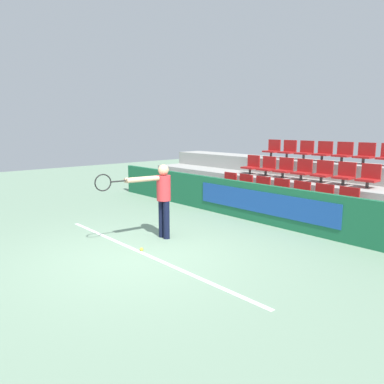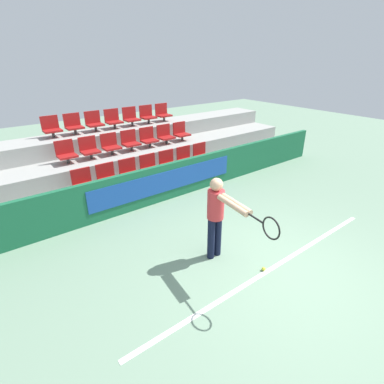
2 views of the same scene
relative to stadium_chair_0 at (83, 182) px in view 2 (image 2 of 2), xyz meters
The scene contains 29 objects.
ground_plane 4.60m from the stadium_chair_0, 67.59° to the right, with size 30.00×30.00×0.00m, color gray.
court_baseline 4.47m from the stadium_chair_0, 66.89° to the right, with size 5.67×0.08×0.01m.
barrier_wall 1.88m from the stadium_chair_0, 21.99° to the right, with size 11.58×0.14×0.93m.
bleacher_tier_front 1.80m from the stadium_chair_0, ahead, with size 11.18×1.01×0.44m.
bleacher_tier_middle 1.96m from the stadium_chair_0, 27.16° to the left, with size 11.18×1.01×0.88m.
bleacher_tier_back 2.57m from the stadium_chair_0, 47.55° to the left, with size 11.18×1.01×1.32m.
stadium_chair_0 is the anchor object (origin of this frame).
stadium_chair_1 0.58m from the stadium_chair_0, ahead, with size 0.44×0.36×0.55m.
stadium_chair_2 1.16m from the stadium_chair_0, ahead, with size 0.44×0.36×0.55m.
stadium_chair_3 1.73m from the stadium_chair_0, ahead, with size 0.44×0.36×0.55m.
stadium_chair_4 2.31m from the stadium_chair_0, ahead, with size 0.44×0.36×0.55m.
stadium_chair_5 2.89m from the stadium_chair_0, ahead, with size 0.44×0.36×0.55m.
stadium_chair_6 3.47m from the stadium_chair_0, ahead, with size 0.44×0.36×0.55m.
stadium_chair_7 1.10m from the stadium_chair_0, 90.00° to the left, with size 0.44×0.36×0.55m.
stadium_chair_8 1.24m from the stadium_chair_0, 60.11° to the left, with size 0.44×0.36×0.55m.
stadium_chair_9 1.59m from the stadium_chair_0, 41.02° to the left, with size 0.44×0.36×0.55m.
stadium_chair_10 2.05m from the stadium_chair_0, 30.11° to the left, with size 0.44×0.36×0.55m.
stadium_chair_11 2.56m from the stadium_chair_0, 23.51° to the left, with size 0.44×0.36×0.55m.
stadium_chair_12 3.09m from the stadium_chair_0, 19.19° to the left, with size 0.44×0.36×0.55m.
stadium_chair_13 3.64m from the stadium_chair_0, 16.17° to the left, with size 0.44×0.36×0.55m.
stadium_chair_14 2.19m from the stadium_chair_0, 90.00° to the left, with size 0.44×0.36×0.55m.
stadium_chair_15 2.27m from the stadium_chair_0, 73.97° to the left, with size 0.44×0.36×0.55m.
stadium_chair_16 2.48m from the stadium_chair_0, 60.11° to the left, with size 0.44×0.36×0.55m.
stadium_chair_17 2.80m from the stadium_chair_0, 49.24° to the left, with size 0.44×0.36×0.55m.
stadium_chair_18 3.19m from the stadium_chair_0, 41.02° to the left, with size 0.44×0.36×0.55m.
stadium_chair_19 3.63m from the stadium_chair_0, 34.84° to the left, with size 0.44×0.36×0.55m.
stadium_chair_20 4.10m from the stadium_chair_0, 30.11° to the left, with size 0.44×0.36×0.55m.
tennis_player 3.48m from the stadium_chair_0, 70.40° to the right, with size 0.34×1.57×1.52m.
tennis_ball 4.35m from the stadium_chair_0, 68.63° to the right, with size 0.07×0.07×0.07m.
Camera 2 is at (-3.59, -2.26, 3.35)m, focal length 28.00 mm.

